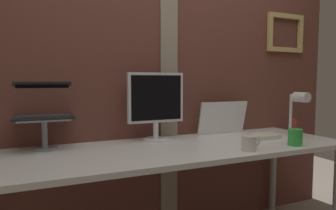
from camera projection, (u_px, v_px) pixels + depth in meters
name	position (u px, v px, depth m)	size (l,w,h in m)	color
brick_wall_back	(154.00, 61.00, 2.16)	(3.18, 0.16, 2.54)	brown
desk	(174.00, 157.00, 1.81)	(2.25, 0.71, 0.72)	white
monitor	(156.00, 101.00, 1.99)	(0.39, 0.18, 0.46)	white
laptop_stand	(44.00, 128.00, 1.73)	(0.28, 0.22, 0.19)	gray
laptop	(44.00, 107.00, 1.78)	(0.33, 0.30, 0.21)	black
whiteboard_panel	(223.00, 118.00, 2.25)	(0.40, 0.02, 0.25)	white
desk_lamp	(297.00, 109.00, 2.11)	(0.12, 0.20, 0.32)	white
pen_cup	(295.00, 137.00, 1.85)	(0.09, 0.09, 0.17)	green
coffee_mug	(249.00, 143.00, 1.71)	(0.12, 0.09, 0.08)	silver
paper_clutter_stack	(264.00, 136.00, 2.08)	(0.20, 0.14, 0.03)	silver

